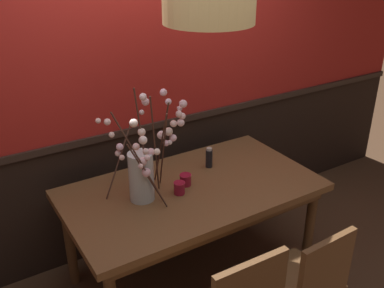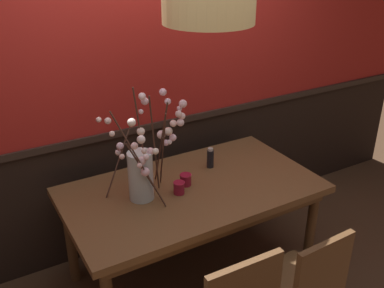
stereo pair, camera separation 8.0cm
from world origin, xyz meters
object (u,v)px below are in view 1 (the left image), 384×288
object	(u,v)px
chair_far_side_right	(161,158)
condiment_bottle	(209,158)
chair_near_side_right	(305,282)
candle_holder_nearer_center	(179,188)
chair_far_side_left	(113,174)
dining_table	(192,198)
candle_holder_nearer_edge	(185,180)
vase_with_blossoms	(144,168)
pendant_lamp	(209,0)

from	to	relation	value
chair_far_side_right	condiment_bottle	distance (m)	0.81
chair_near_side_right	candle_holder_nearer_center	world-z (taller)	chair_near_side_right
chair_far_side_right	candle_holder_nearer_center	bearing A→B (deg)	-110.57
candle_holder_nearer_center	chair_far_side_left	bearing A→B (deg)	96.53
dining_table	candle_holder_nearer_edge	bearing A→B (deg)	117.20
dining_table	condiment_bottle	distance (m)	0.36
candle_holder_nearer_center	candle_holder_nearer_edge	bearing A→B (deg)	38.95
chair_far_side_left	chair_near_side_right	world-z (taller)	chair_far_side_left
chair_far_side_left	chair_far_side_right	size ratio (longest dim) A/B	0.94
chair_far_side_left	candle_holder_nearer_edge	distance (m)	0.93
dining_table	candle_holder_nearer_center	xyz separation A→B (m)	(-0.12, -0.03, 0.13)
vase_with_blossoms	candle_holder_nearer_edge	world-z (taller)	vase_with_blossoms
chair_far_side_left	candle_holder_nearer_edge	xyz separation A→B (m)	(0.20, -0.86, 0.30)
vase_with_blossoms	candle_holder_nearer_center	size ratio (longest dim) A/B	9.08
dining_table	candle_holder_nearer_center	world-z (taller)	candle_holder_nearer_center
chair_near_side_right	condiment_bottle	world-z (taller)	condiment_bottle
chair_far_side_left	candle_holder_nearer_edge	size ratio (longest dim) A/B	10.86
dining_table	condiment_bottle	bearing A→B (deg)	35.08
chair_far_side_right	pendant_lamp	xyz separation A→B (m)	(-0.18, -1.01, 1.48)
candle_holder_nearer_edge	condiment_bottle	distance (m)	0.32
candle_holder_nearer_center	condiment_bottle	size ratio (longest dim) A/B	0.56
candle_holder_nearer_edge	candle_holder_nearer_center	bearing A→B (deg)	-141.05
chair_far_side_left	chair_near_side_right	xyz separation A→B (m)	(0.46, -1.78, -0.01)
vase_with_blossoms	condiment_bottle	world-z (taller)	vase_with_blossoms
chair_far_side_right	candle_holder_nearer_center	world-z (taller)	chair_far_side_right
vase_with_blossoms	candle_holder_nearer_center	world-z (taller)	vase_with_blossoms
candle_holder_nearer_center	pendant_lamp	size ratio (longest dim) A/B	0.09
dining_table	candle_holder_nearer_center	distance (m)	0.18
chair_far_side_left	vase_with_blossoms	world-z (taller)	vase_with_blossoms
condiment_bottle	chair_far_side_left	bearing A→B (deg)	123.90
dining_table	candle_holder_nearer_edge	world-z (taller)	candle_holder_nearer_edge
condiment_bottle	chair_near_side_right	bearing A→B (deg)	-91.28
dining_table	vase_with_blossoms	world-z (taller)	vase_with_blossoms
pendant_lamp	condiment_bottle	bearing A→B (deg)	52.95
pendant_lamp	dining_table	bearing A→B (deg)	123.58
chair_near_side_right	vase_with_blossoms	size ratio (longest dim) A/B	1.12
condiment_bottle	pendant_lamp	xyz separation A→B (m)	(-0.20, -0.27, 1.17)
dining_table	candle_holder_nearer_center	size ratio (longest dim) A/B	20.06
candle_holder_nearer_edge	condiment_bottle	size ratio (longest dim) A/B	0.53
vase_with_blossoms	candle_holder_nearer_center	bearing A→B (deg)	-16.66
chair_near_side_right	chair_far_side_right	bearing A→B (deg)	89.88
chair_far_side_right	candle_holder_nearer_edge	distance (m)	0.96
chair_far_side_left	candle_holder_nearer_center	bearing A→B (deg)	-83.47
chair_near_side_right	pendant_lamp	bearing A→B (deg)	102.87
chair_far_side_right	vase_with_blossoms	xyz separation A→B (m)	(-0.58, -0.89, 0.46)
vase_with_blossoms	candle_holder_nearer_center	distance (m)	0.29
chair_far_side_left	vase_with_blossoms	distance (m)	1.00
vase_with_blossoms	candle_holder_nearer_edge	bearing A→B (deg)	1.49
dining_table	candle_holder_nearer_center	bearing A→B (deg)	-166.65
dining_table	chair_near_side_right	world-z (taller)	chair_near_side_right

